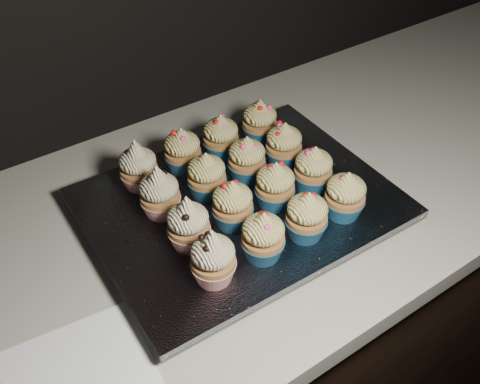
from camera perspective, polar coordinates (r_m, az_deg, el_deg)
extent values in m
cube|color=black|center=(1.27, -2.30, -17.40)|extent=(2.40, 0.60, 0.86)
cube|color=beige|center=(0.91, -3.05, -2.71)|extent=(2.44, 0.64, 0.04)
cube|color=white|center=(0.73, -16.52, -18.83)|extent=(0.20, 0.20, 0.00)
cube|color=black|center=(0.88, 0.00, -1.90)|extent=(0.44, 0.34, 0.02)
cube|color=silver|center=(0.87, 0.00, -1.09)|extent=(0.48, 0.38, 0.01)
cone|color=#B0181A|center=(0.74, -2.82, -8.36)|extent=(0.06, 0.06, 0.03)
ellipsoid|color=beige|center=(0.71, -2.92, -6.40)|extent=(0.06, 0.06, 0.04)
cone|color=beige|center=(0.69, -3.00, -4.85)|extent=(0.03, 0.03, 0.03)
cone|color=#1A537C|center=(0.77, 2.43, -5.99)|extent=(0.06, 0.06, 0.03)
ellipsoid|color=#DEC870|center=(0.74, 2.51, -4.01)|extent=(0.06, 0.06, 0.04)
cone|color=#DEC870|center=(0.72, 2.57, -2.74)|extent=(0.03, 0.03, 0.02)
cone|color=#1A537C|center=(0.80, 6.99, -3.76)|extent=(0.06, 0.06, 0.03)
ellipsoid|color=#DEC870|center=(0.78, 7.22, -1.79)|extent=(0.06, 0.06, 0.04)
cone|color=#DEC870|center=(0.76, 7.36, -0.54)|extent=(0.03, 0.03, 0.02)
cone|color=#1A537C|center=(0.84, 10.95, -1.55)|extent=(0.06, 0.06, 0.03)
ellipsoid|color=#DEC870|center=(0.82, 11.28, 0.39)|extent=(0.06, 0.06, 0.04)
cone|color=#DEC870|center=(0.80, 11.50, 1.62)|extent=(0.03, 0.03, 0.02)
cone|color=#B0181A|center=(0.79, -5.41, -4.76)|extent=(0.06, 0.06, 0.03)
ellipsoid|color=beige|center=(0.76, -5.59, -2.78)|extent=(0.06, 0.06, 0.04)
cone|color=beige|center=(0.74, -5.73, -1.23)|extent=(0.03, 0.03, 0.03)
cone|color=#1A537C|center=(0.81, -0.79, -2.56)|extent=(0.06, 0.06, 0.03)
ellipsoid|color=#DEC870|center=(0.79, -0.81, -0.58)|extent=(0.06, 0.06, 0.04)
cone|color=#DEC870|center=(0.77, -0.83, 0.69)|extent=(0.03, 0.03, 0.02)
cone|color=#1A537C|center=(0.85, 3.69, -0.51)|extent=(0.06, 0.06, 0.03)
ellipsoid|color=#DEC870|center=(0.82, 3.80, 1.46)|extent=(0.06, 0.06, 0.04)
cone|color=#DEC870|center=(0.81, 3.87, 2.70)|extent=(0.03, 0.03, 0.02)
cone|color=#1A537C|center=(0.88, 7.67, 1.23)|extent=(0.06, 0.06, 0.03)
ellipsoid|color=#DEC870|center=(0.86, 7.90, 3.15)|extent=(0.06, 0.06, 0.04)
cone|color=#DEC870|center=(0.84, 8.04, 4.37)|extent=(0.03, 0.03, 0.02)
cone|color=#B0181A|center=(0.84, -8.40, -1.43)|extent=(0.06, 0.06, 0.03)
ellipsoid|color=beige|center=(0.81, -8.66, 0.53)|extent=(0.06, 0.06, 0.04)
cone|color=beige|center=(0.80, -8.86, 2.04)|extent=(0.03, 0.03, 0.03)
cone|color=#1A537C|center=(0.86, -3.50, 0.54)|extent=(0.06, 0.06, 0.03)
ellipsoid|color=#DEC870|center=(0.84, -3.61, 2.49)|extent=(0.06, 0.06, 0.04)
cone|color=#DEC870|center=(0.83, -3.67, 3.73)|extent=(0.03, 0.03, 0.02)
cone|color=#1A537C|center=(0.90, 0.73, 2.34)|extent=(0.06, 0.06, 0.03)
ellipsoid|color=#DEC870|center=(0.87, 0.75, 4.27)|extent=(0.06, 0.06, 0.04)
cone|color=#DEC870|center=(0.86, 0.76, 5.49)|extent=(0.03, 0.03, 0.02)
cone|color=#1A537C|center=(0.93, 4.61, 3.86)|extent=(0.06, 0.06, 0.03)
ellipsoid|color=#DEC870|center=(0.91, 4.74, 5.75)|extent=(0.06, 0.06, 0.04)
cone|color=#DEC870|center=(0.89, 4.82, 6.95)|extent=(0.03, 0.03, 0.02)
cone|color=#B0181A|center=(0.89, -10.58, 1.39)|extent=(0.06, 0.06, 0.03)
ellipsoid|color=beige|center=(0.87, -10.89, 3.30)|extent=(0.06, 0.06, 0.04)
cone|color=beige|center=(0.85, -11.12, 4.77)|extent=(0.03, 0.03, 0.03)
cone|color=#1A537C|center=(0.92, -6.04, 3.24)|extent=(0.06, 0.06, 0.03)
ellipsoid|color=#DEC870|center=(0.90, -6.21, 5.14)|extent=(0.06, 0.06, 0.04)
cone|color=#DEC870|center=(0.88, -6.32, 6.34)|extent=(0.03, 0.03, 0.02)
cone|color=#1A537C|center=(0.94, -2.01, 4.73)|extent=(0.06, 0.06, 0.03)
ellipsoid|color=#DEC870|center=(0.92, -2.07, 6.62)|extent=(0.06, 0.06, 0.04)
cone|color=#DEC870|center=(0.91, -2.10, 7.80)|extent=(0.03, 0.03, 0.02)
cone|color=#1A537C|center=(0.98, 2.08, 6.37)|extent=(0.06, 0.06, 0.03)
ellipsoid|color=#DEC870|center=(0.96, 2.14, 8.21)|extent=(0.06, 0.06, 0.04)
cone|color=#DEC870|center=(0.95, 2.17, 9.37)|extent=(0.03, 0.03, 0.02)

